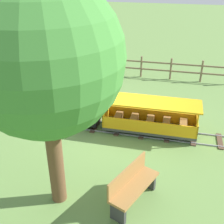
% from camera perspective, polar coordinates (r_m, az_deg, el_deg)
% --- Properties ---
extents(ground_plane, '(60.00, 60.00, 0.00)m').
position_cam_1_polar(ground_plane, '(8.46, 0.08, -3.31)').
color(ground_plane, '#608442').
extents(track, '(0.79, 6.40, 0.04)m').
position_cam_1_polar(track, '(8.41, 1.33, -3.37)').
color(track, gray).
rests_on(track, ground_plane).
extents(locomotive, '(0.75, 1.45, 1.06)m').
position_cam_1_polar(locomotive, '(8.48, -6.58, 0.33)').
color(locomotive, black).
rests_on(locomotive, ground_plane).
extents(passenger_car, '(0.85, 2.70, 0.97)m').
position_cam_1_polar(passenger_car, '(8.10, 7.60, -1.66)').
color(passenger_car, '#3F3F3F').
rests_on(passenger_car, ground_plane).
extents(conductor_person, '(0.30, 0.30, 1.62)m').
position_cam_1_polar(conductor_person, '(8.88, -2.27, 5.16)').
color(conductor_person, '#282D47').
rests_on(conductor_person, ground_plane).
extents(park_bench, '(1.35, 0.87, 0.82)m').
position_cam_1_polar(park_bench, '(5.87, 4.14, -14.52)').
color(park_bench, olive).
rests_on(park_bench, ground_plane).
extents(oak_tree_near, '(2.67, 2.67, 4.34)m').
position_cam_1_polar(oak_tree_near, '(4.77, -13.46, 10.25)').
color(oak_tree_near, brown).
rests_on(oak_tree_near, ground_plane).
extents(fence_section, '(0.08, 7.48, 0.90)m').
position_cam_1_polar(fence_section, '(12.27, 5.88, 9.14)').
color(fence_section, '#756047').
rests_on(fence_section, ground_plane).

